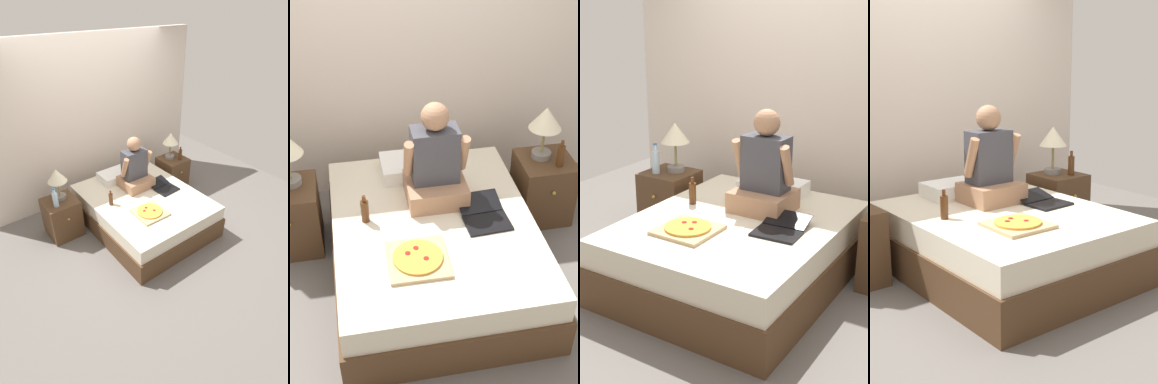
# 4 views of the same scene
# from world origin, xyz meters

# --- Properties ---
(ground_plane) EXTENTS (5.72, 5.72, 0.00)m
(ground_plane) POSITION_xyz_m (0.00, 0.00, 0.00)
(ground_plane) COLOR #66605B
(wall_back) EXTENTS (3.72, 0.12, 2.50)m
(wall_back) POSITION_xyz_m (0.00, 1.28, 1.25)
(wall_back) COLOR beige
(wall_back) RESTS_ON ground
(bed) EXTENTS (1.47, 1.85, 0.50)m
(bed) POSITION_xyz_m (0.00, 0.00, 0.25)
(bed) COLOR #4C331E
(bed) RESTS_ON ground
(nightstand_right) EXTENTS (0.44, 0.47, 0.57)m
(nightstand_right) POSITION_xyz_m (1.04, 0.52, 0.28)
(nightstand_right) COLOR #4C331E
(nightstand_right) RESTS_ON ground
(lamp_on_right_nightstand) EXTENTS (0.26, 0.26, 0.45)m
(lamp_on_right_nightstand) POSITION_xyz_m (1.01, 0.57, 0.89)
(lamp_on_right_nightstand) COLOR gray
(lamp_on_right_nightstand) RESTS_ON nightstand_right
(beer_bottle) EXTENTS (0.06, 0.06, 0.23)m
(beer_bottle) POSITION_xyz_m (1.11, 0.42, 0.66)
(beer_bottle) COLOR #512D14
(beer_bottle) RESTS_ON nightstand_right
(pillow) EXTENTS (0.52, 0.34, 0.12)m
(pillow) POSITION_xyz_m (-0.04, 0.64, 0.56)
(pillow) COLOR white
(pillow) RESTS_ON bed
(person_seated) EXTENTS (0.47, 0.40, 0.78)m
(person_seated) POSITION_xyz_m (0.07, 0.28, 0.79)
(person_seated) COLOR #A37556
(person_seated) RESTS_ON bed
(laptop) EXTENTS (0.34, 0.43, 0.07)m
(laptop) POSITION_xyz_m (0.37, -0.03, 0.52)
(laptop) COLOR black
(laptop) RESTS_ON bed
(pizza_box) EXTENTS (0.41, 0.41, 0.05)m
(pizza_box) POSITION_xyz_m (-0.18, -0.38, 0.52)
(pizza_box) COLOR tan
(pizza_box) RESTS_ON bed
(beer_bottle_on_bed) EXTENTS (0.06, 0.06, 0.22)m
(beer_bottle_on_bed) POSITION_xyz_m (-0.48, 0.10, 0.59)
(beer_bottle_on_bed) COLOR #4C2811
(beer_bottle_on_bed) RESTS_ON bed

